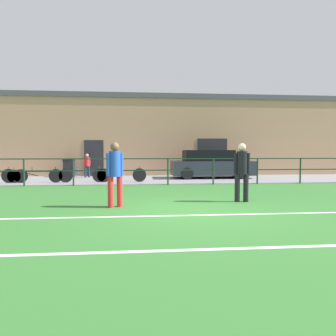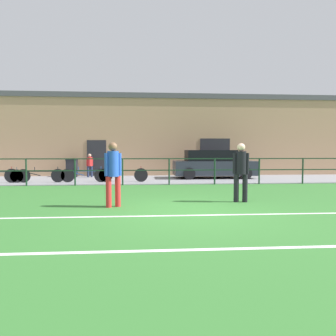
{
  "view_description": "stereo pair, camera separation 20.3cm",
  "coord_description": "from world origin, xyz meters",
  "px_view_note": "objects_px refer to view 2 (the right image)",
  "views": [
    {
      "loc": [
        -1.26,
        -7.3,
        1.43
      ],
      "look_at": [
        -0.25,
        3.32,
        0.87
      ],
      "focal_mm": 33.12,
      "sensor_mm": 36.0,
      "label": 1
    },
    {
      "loc": [
        -1.06,
        -7.32,
        1.43
      ],
      "look_at": [
        -0.25,
        3.32,
        0.87
      ],
      "focal_mm": 33.12,
      "sensor_mm": 36.0,
      "label": 2
    }
  ],
  "objects_px": {
    "player_goalkeeper": "(241,169)",
    "bicycle_parked_3": "(123,175)",
    "bicycle_parked_4": "(41,175)",
    "bicycle_parked_1": "(84,175)",
    "parked_car_red": "(213,165)",
    "trash_bin_0": "(72,168)",
    "spectator_child": "(90,164)",
    "player_striker": "(113,170)"
  },
  "relations": [
    {
      "from": "player_striker",
      "to": "trash_bin_0",
      "type": "bearing_deg",
      "value": -96.66
    },
    {
      "from": "player_goalkeeper",
      "to": "bicycle_parked_3",
      "type": "relative_size",
      "value": 0.73
    },
    {
      "from": "parked_car_red",
      "to": "bicycle_parked_1",
      "type": "xyz_separation_m",
      "value": [
        -6.45,
        -1.85,
        -0.38
      ]
    },
    {
      "from": "bicycle_parked_4",
      "to": "bicycle_parked_3",
      "type": "bearing_deg",
      "value": 0.0
    },
    {
      "from": "parked_car_red",
      "to": "player_goalkeeper",
      "type": "bearing_deg",
      "value": -96.93
    },
    {
      "from": "bicycle_parked_3",
      "to": "trash_bin_0",
      "type": "height_order",
      "value": "trash_bin_0"
    },
    {
      "from": "bicycle_parked_1",
      "to": "bicycle_parked_3",
      "type": "xyz_separation_m",
      "value": [
        1.79,
        0.0,
        0.01
      ]
    },
    {
      "from": "bicycle_parked_3",
      "to": "bicycle_parked_1",
      "type": "bearing_deg",
      "value": -180.0
    },
    {
      "from": "player_goalkeeper",
      "to": "parked_car_red",
      "type": "relative_size",
      "value": 0.39
    },
    {
      "from": "player_striker",
      "to": "bicycle_parked_1",
      "type": "xyz_separation_m",
      "value": [
        -1.97,
        6.48,
        -0.6
      ]
    },
    {
      "from": "parked_car_red",
      "to": "trash_bin_0",
      "type": "xyz_separation_m",
      "value": [
        -7.75,
        1.37,
        -0.21
      ]
    },
    {
      "from": "player_goalkeeper",
      "to": "parked_car_red",
      "type": "height_order",
      "value": "player_goalkeeper"
    },
    {
      "from": "player_striker",
      "to": "spectator_child",
      "type": "distance_m",
      "value": 9.57
    },
    {
      "from": "bicycle_parked_1",
      "to": "bicycle_parked_4",
      "type": "distance_m",
      "value": 1.97
    },
    {
      "from": "spectator_child",
      "to": "trash_bin_0",
      "type": "height_order",
      "value": "spectator_child"
    },
    {
      "from": "spectator_child",
      "to": "trash_bin_0",
      "type": "relative_size",
      "value": 1.3
    },
    {
      "from": "parked_car_red",
      "to": "bicycle_parked_3",
      "type": "xyz_separation_m",
      "value": [
        -4.66,
        -1.85,
        -0.38
      ]
    },
    {
      "from": "player_striker",
      "to": "trash_bin_0",
      "type": "xyz_separation_m",
      "value": [
        -3.27,
        9.71,
        -0.43
      ]
    },
    {
      "from": "spectator_child",
      "to": "bicycle_parked_3",
      "type": "distance_m",
      "value": 3.51
    },
    {
      "from": "bicycle_parked_1",
      "to": "bicycle_parked_3",
      "type": "height_order",
      "value": "bicycle_parked_3"
    },
    {
      "from": "parked_car_red",
      "to": "bicycle_parked_3",
      "type": "height_order",
      "value": "parked_car_red"
    },
    {
      "from": "bicycle_parked_4",
      "to": "bicycle_parked_1",
      "type": "bearing_deg",
      "value": 0.0
    },
    {
      "from": "bicycle_parked_1",
      "to": "bicycle_parked_3",
      "type": "relative_size",
      "value": 0.94
    },
    {
      "from": "spectator_child",
      "to": "bicycle_parked_1",
      "type": "xyz_separation_m",
      "value": [
        0.24,
        -2.83,
        -0.41
      ]
    },
    {
      "from": "player_goalkeeper",
      "to": "bicycle_parked_3",
      "type": "distance_m",
      "value": 7.04
    },
    {
      "from": "bicycle_parked_3",
      "to": "bicycle_parked_4",
      "type": "height_order",
      "value": "bicycle_parked_3"
    },
    {
      "from": "parked_car_red",
      "to": "bicycle_parked_1",
      "type": "height_order",
      "value": "parked_car_red"
    },
    {
      "from": "parked_car_red",
      "to": "trash_bin_0",
      "type": "height_order",
      "value": "parked_car_red"
    },
    {
      "from": "spectator_child",
      "to": "trash_bin_0",
      "type": "xyz_separation_m",
      "value": [
        -1.06,
        0.4,
        -0.23
      ]
    },
    {
      "from": "bicycle_parked_4",
      "to": "parked_car_red",
      "type": "bearing_deg",
      "value": 12.42
    },
    {
      "from": "player_goalkeeper",
      "to": "trash_bin_0",
      "type": "distance_m",
      "value": 11.44
    },
    {
      "from": "player_goalkeeper",
      "to": "spectator_child",
      "type": "relative_size",
      "value": 1.29
    },
    {
      "from": "spectator_child",
      "to": "bicycle_parked_4",
      "type": "distance_m",
      "value": 3.34
    },
    {
      "from": "player_striker",
      "to": "parked_car_red",
      "type": "relative_size",
      "value": 0.39
    },
    {
      "from": "bicycle_parked_1",
      "to": "bicycle_parked_4",
      "type": "bearing_deg",
      "value": 180.0
    },
    {
      "from": "bicycle_parked_1",
      "to": "trash_bin_0",
      "type": "xyz_separation_m",
      "value": [
        -1.3,
        3.23,
        0.18
      ]
    },
    {
      "from": "spectator_child",
      "to": "player_goalkeeper",
      "type": "bearing_deg",
      "value": 102.45
    },
    {
      "from": "bicycle_parked_4",
      "to": "trash_bin_0",
      "type": "relative_size",
      "value": 2.16
    },
    {
      "from": "player_goalkeeper",
      "to": "bicycle_parked_1",
      "type": "relative_size",
      "value": 0.78
    },
    {
      "from": "player_striker",
      "to": "bicycle_parked_4",
      "type": "distance_m",
      "value": 7.61
    },
    {
      "from": "player_goalkeeper",
      "to": "player_striker",
      "type": "relative_size",
      "value": 1.0
    },
    {
      "from": "player_goalkeeper",
      "to": "player_striker",
      "type": "xyz_separation_m",
      "value": [
        -3.53,
        -0.53,
        0.0
      ]
    }
  ]
}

